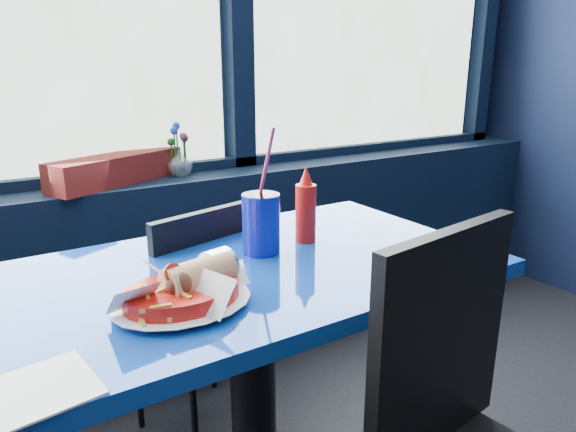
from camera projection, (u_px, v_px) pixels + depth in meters
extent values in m
cube|color=black|center=(69.00, 295.00, 1.91)|extent=(5.00, 0.26, 0.80)
cube|color=black|center=(51.00, 184.00, 1.86)|extent=(4.80, 0.08, 0.06)
cylinder|color=black|center=(253.00, 406.00, 1.38)|extent=(0.12, 0.12, 0.68)
cube|color=navy|center=(251.00, 272.00, 1.27)|extent=(1.20, 0.70, 0.04)
cube|color=black|center=(441.00, 342.00, 1.00)|extent=(0.40, 0.08, 0.46)
cube|color=black|center=(202.00, 322.00, 1.70)|extent=(0.46, 0.46, 0.04)
cube|color=black|center=(209.00, 280.00, 1.47)|extent=(0.36, 0.11, 0.41)
cylinder|color=black|center=(212.00, 343.00, 1.98)|extent=(0.02, 0.02, 0.39)
cylinder|color=black|center=(271.00, 377.00, 1.76)|extent=(0.02, 0.02, 0.39)
cylinder|color=black|center=(138.00, 378.00, 1.75)|extent=(0.02, 0.02, 0.39)
cylinder|color=black|center=(194.00, 422.00, 1.54)|extent=(0.02, 0.02, 0.39)
cube|color=maroon|center=(117.00, 169.00, 1.90)|extent=(0.54, 0.34, 0.11)
imported|color=silver|center=(180.00, 163.00, 2.03)|extent=(0.13, 0.13, 0.10)
cylinder|color=#1E5919|center=(175.00, 156.00, 2.02)|extent=(0.01, 0.01, 0.16)
sphere|color=blue|center=(174.00, 131.00, 1.99)|extent=(0.03, 0.03, 0.03)
cylinder|color=#1E5919|center=(185.00, 158.00, 2.03)|extent=(0.01, 0.01, 0.14)
sphere|color=#C63A6C|center=(183.00, 136.00, 2.00)|extent=(0.03, 0.03, 0.03)
cylinder|color=#1E5919|center=(178.00, 153.00, 2.03)|extent=(0.01, 0.01, 0.18)
sphere|color=blue|center=(176.00, 126.00, 2.00)|extent=(0.03, 0.03, 0.03)
cylinder|color=#1E5919|center=(172.00, 161.00, 2.02)|extent=(0.01, 0.01, 0.12)
sphere|color=#1E5919|center=(171.00, 142.00, 2.00)|extent=(0.03, 0.03, 0.03)
cylinder|color=#1E5919|center=(186.00, 159.00, 2.05)|extent=(0.01, 0.01, 0.13)
sphere|color=#1E5919|center=(184.00, 138.00, 2.02)|extent=(0.03, 0.03, 0.03)
cylinder|color=red|center=(182.00, 297.00, 1.03)|extent=(0.28, 0.28, 0.05)
cylinder|color=white|center=(183.00, 302.00, 1.03)|extent=(0.27, 0.27, 0.00)
cylinder|color=white|center=(218.00, 268.00, 1.10)|extent=(0.07, 0.09, 0.08)
sphere|color=#582C1E|center=(180.00, 285.00, 1.01)|extent=(0.06, 0.06, 0.06)
cylinder|color=red|center=(173.00, 274.00, 1.00)|extent=(0.05, 0.05, 0.01)
cylinder|color=red|center=(306.00, 213.00, 1.41)|extent=(0.06, 0.06, 0.16)
cone|color=red|center=(306.00, 175.00, 1.38)|extent=(0.04, 0.04, 0.05)
cylinder|color=#0D1594|center=(261.00, 224.00, 1.33)|extent=(0.10, 0.10, 0.16)
cylinder|color=black|center=(261.00, 196.00, 1.30)|extent=(0.09, 0.09, 0.01)
cylinder|color=#DF2F5F|center=(265.00, 168.00, 1.29)|extent=(0.02, 0.08, 0.21)
cube|color=white|center=(41.00, 389.00, 0.77)|extent=(0.17, 0.17, 0.00)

